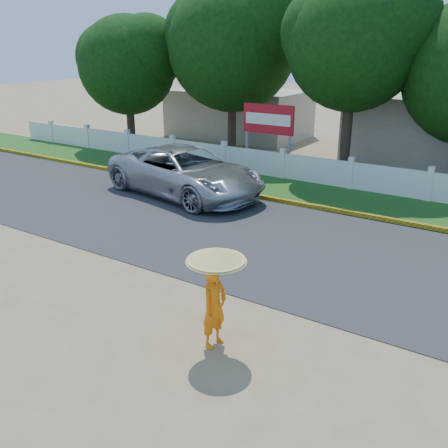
# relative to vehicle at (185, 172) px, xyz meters

# --- Properties ---
(ground) EXTENTS (120.00, 120.00, 0.00)m
(ground) POSITION_rel_vehicle_xyz_m (4.99, -6.94, -0.91)
(ground) COLOR #9E8460
(ground) RESTS_ON ground
(road) EXTENTS (60.00, 7.00, 0.02)m
(road) POSITION_rel_vehicle_xyz_m (4.99, -2.44, -0.90)
(road) COLOR #38383A
(road) RESTS_ON ground
(grass_verge) EXTENTS (60.00, 3.50, 0.03)m
(grass_verge) POSITION_rel_vehicle_xyz_m (4.99, 2.81, -0.90)
(grass_verge) COLOR #2D601E
(grass_verge) RESTS_ON ground
(curb) EXTENTS (40.00, 0.18, 0.16)m
(curb) POSITION_rel_vehicle_xyz_m (4.99, 1.11, -0.83)
(curb) COLOR yellow
(curb) RESTS_ON ground
(fence) EXTENTS (40.00, 0.10, 1.10)m
(fence) POSITION_rel_vehicle_xyz_m (4.99, 4.26, -0.36)
(fence) COLOR silver
(fence) RESTS_ON ground
(building_far) EXTENTS (8.00, 5.00, 2.80)m
(building_far) POSITION_rel_vehicle_xyz_m (-5.01, 12.06, 0.49)
(building_far) COLOR #B7AD99
(building_far) RESTS_ON ground
(vehicle) EXTENTS (7.02, 4.17, 1.83)m
(vehicle) POSITION_rel_vehicle_xyz_m (0.00, 0.00, 0.00)
(vehicle) COLOR #A9ABB1
(vehicle) RESTS_ON ground
(monk_with_parasol) EXTENTS (1.13, 1.13, 2.06)m
(monk_with_parasol) POSITION_rel_vehicle_xyz_m (6.65, -7.78, 0.43)
(monk_with_parasol) COLOR orange
(monk_with_parasol) RESTS_ON ground
(billboard) EXTENTS (2.50, 0.13, 2.95)m
(billboard) POSITION_rel_vehicle_xyz_m (0.64, 5.36, 1.23)
(billboard) COLOR gray
(billboard) RESTS_ON ground
(tree_row) EXTENTS (35.55, 7.97, 8.95)m
(tree_row) POSITION_rel_vehicle_xyz_m (7.23, 7.25, 4.20)
(tree_row) COLOR #473828
(tree_row) RESTS_ON ground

